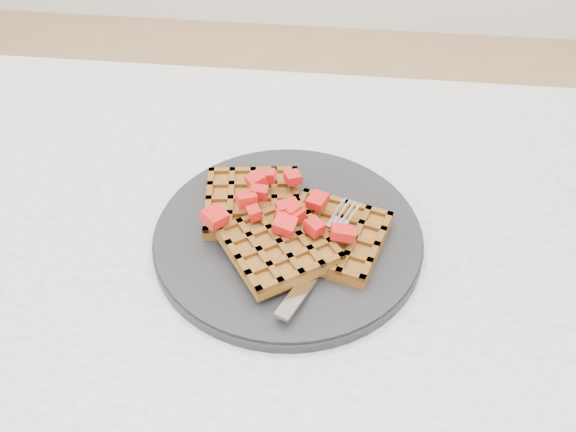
# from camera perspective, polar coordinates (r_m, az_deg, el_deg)

# --- Properties ---
(table) EXTENTS (1.20, 0.80, 0.75)m
(table) POSITION_cam_1_polar(r_m,az_deg,el_deg) (0.79, 4.91, -10.32)
(table) COLOR silver
(table) RESTS_ON ground
(plate) EXTENTS (0.30, 0.30, 0.02)m
(plate) POSITION_cam_1_polar(r_m,az_deg,el_deg) (0.73, 0.00, -1.82)
(plate) COLOR black
(plate) RESTS_ON table
(waffles) EXTENTS (0.22, 0.21, 0.03)m
(waffles) POSITION_cam_1_polar(r_m,az_deg,el_deg) (0.71, -0.02, -0.95)
(waffles) COLOR #90581E
(waffles) RESTS_ON plate
(strawberry_pile) EXTENTS (0.15, 0.15, 0.02)m
(strawberry_pile) POSITION_cam_1_polar(r_m,az_deg,el_deg) (0.69, 0.00, 0.83)
(strawberry_pile) COLOR #A30A0C
(strawberry_pile) RESTS_ON waffles
(fork) EXTENTS (0.09, 0.18, 0.02)m
(fork) POSITION_cam_1_polar(r_m,az_deg,el_deg) (0.68, 3.22, -3.55)
(fork) COLOR silver
(fork) RESTS_ON plate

